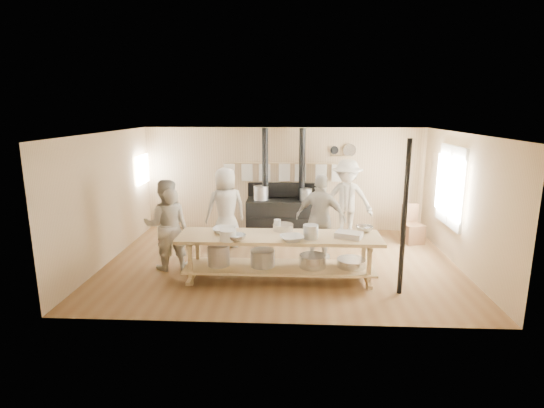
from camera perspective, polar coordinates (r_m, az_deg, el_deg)
name	(u,v)px	position (r m, az deg, el deg)	size (l,w,h in m)	color
ground	(281,263)	(8.68, 1.17, -7.88)	(7.00, 7.00, 0.00)	brown
room_shell	(281,184)	(8.25, 1.22, 2.73)	(7.00, 7.00, 7.00)	tan
window_right	(451,186)	(9.44, 22.91, 2.23)	(0.09, 1.50, 1.65)	beige
left_opening	(142,169)	(10.87, -17.02, 4.47)	(0.00, 0.90, 0.90)	white
stove	(283,213)	(10.55, 1.49, -1.18)	(1.90, 0.75, 2.60)	black
towel_rail	(284,170)	(10.63, 1.59, 4.62)	(3.00, 0.04, 0.47)	tan
back_wall_shelf	(343,152)	(10.68, 9.55, 6.90)	(0.63, 0.14, 0.32)	tan
prep_table	(279,253)	(7.66, 0.92, -6.60)	(3.60, 0.90, 0.85)	tan
support_post	(404,219)	(7.23, 17.36, -1.91)	(0.08, 0.08, 2.60)	black
cook_far_left	(172,230)	(8.25, -13.33, -3.42)	(0.59, 0.39, 1.62)	#BCB4A7
cook_left	(166,225)	(8.41, -14.05, -2.69)	(0.85, 0.66, 1.75)	#BCB4A7
cook_center	(226,208)	(9.40, -6.24, -0.57)	(0.88, 0.58, 1.81)	#BCB4A7
cook_right	(321,218)	(8.59, 6.58, -1.93)	(1.05, 0.44, 1.79)	#BCB4A7
cook_by_window	(346,200)	(10.15, 9.98, 0.58)	(1.23, 0.71, 1.91)	#BCB4A7
chair	(412,232)	(10.38, 18.36, -3.55)	(0.51, 0.51, 0.89)	#4F311F
bowl_white_a	(224,230)	(7.73, -6.41, -3.53)	(0.42, 0.42, 0.10)	white
bowl_steel_a	(236,237)	(7.28, -4.82, -4.51)	(0.33, 0.33, 0.10)	silver
bowl_white_b	(292,238)	(7.22, 2.66, -4.65)	(0.40, 0.40, 0.10)	white
bowl_steel_b	(364,229)	(7.96, 12.31, -3.27)	(0.32, 0.32, 0.10)	silver
roasting_pan	(349,235)	(7.53, 10.28, -4.10)	(0.45, 0.30, 0.10)	#B2B2B7
mixing_bowl_large	(283,227)	(7.85, 1.50, -3.13)	(0.38, 0.38, 0.12)	silver
bucket_galv	(311,232)	(7.37, 5.21, -3.73)	(0.26, 0.26, 0.24)	gray
deep_bowl_enamel	(228,235)	(7.29, -5.93, -4.19)	(0.29, 0.29, 0.18)	white
pitcher	(277,225)	(7.85, 0.73, -2.82)	(0.13, 0.13, 0.20)	white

